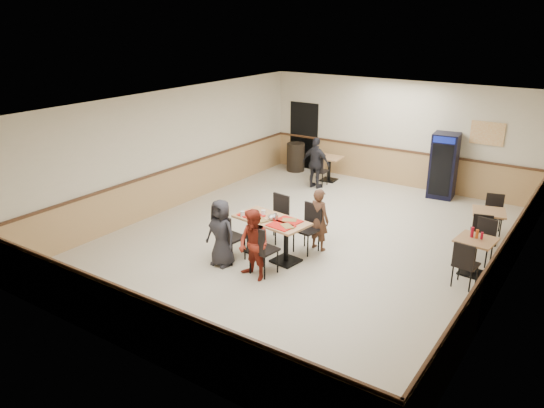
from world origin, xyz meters
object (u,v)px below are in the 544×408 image
Objects in this scene: diner_man_opposite at (319,219)px; trash_bin at (296,157)px; main_table at (272,232)px; side_table_far at (488,221)px; diner_woman_right at (254,245)px; side_table_near at (475,251)px; back_table at (329,165)px; pepsi_cooler at (444,166)px; lone_diner at (316,163)px; diner_woman_left at (221,233)px.

trash_bin is at bearing -44.25° from diner_man_opposite.
main_table is at bearing -62.88° from trash_bin.
diner_man_opposite is 1.63× the size of side_table_far.
diner_woman_right is at bearing 88.69° from diner_man_opposite.
trash_bin is (-6.53, 4.15, -0.04)m from side_table_near.
trash_bin is at bearing 165.86° from back_table.
trash_bin is (-1.39, 0.35, -0.04)m from back_table.
side_table_far is 1.13× the size of back_table.
diner_man_opposite is at bearing 91.56° from diner_woman_right.
pepsi_cooler is at bearing 114.55° from side_table_near.
lone_diner is 5.94m from side_table_near.
diner_woman_right reaches higher than main_table.
main_table is 0.93× the size of pepsi_cooler.
lone_diner is at bearing 116.09° from main_table.
side_table_far is at bearing 64.99° from diner_woman_right.
side_table_far is at bearing 168.61° from lone_diner.
diner_man_opposite reaches higher than side_table_near.
lone_diner is 2.01× the size of back_table.
diner_woman_left is 6.91m from trash_bin.
side_table_near is 1.72m from side_table_far.
side_table_far is (3.21, 4.20, -0.20)m from diner_woman_right.
back_table is at bearing -179.13° from pepsi_cooler.
diner_woman_right is 1.54× the size of trash_bin.
diner_man_opposite reaches higher than main_table.
lone_diner is 3.45m from pepsi_cooler.
pepsi_cooler reaches higher than lone_diner.
lone_diner reaches higher than back_table.
main_table is 1.19× the size of diner_woman_right.
diner_woman_left reaches higher than side_table_near.
back_table is 1.43m from trash_bin.
side_table_far is at bearing -22.70° from back_table.
lone_diner is at bearing 120.37° from diner_woman_right.
back_table is 3.27m from pepsi_cooler.
side_table_far is 3.06m from pepsi_cooler.
pepsi_cooler reaches higher than side_table_near.
back_table is (-1.51, 5.30, -0.06)m from main_table.
side_table_near is at bearing -71.53° from pepsi_cooler.
main_table is 1.06m from diner_man_opposite.
lone_diner reaches higher than main_table.
diner_man_opposite is at bearing -167.87° from side_table_near.
side_table_near is at bearing 32.05° from diner_woman_left.
main_table reaches higher than side_table_near.
diner_woman_right reaches higher than side_table_far.
diner_man_opposite is 4.93m from back_table.
trash_bin is at bearing -37.38° from lone_diner.
diner_woman_right reaches higher than diner_man_opposite.
back_table is at bearing -87.19° from lone_diner.
pepsi_cooler reaches higher than side_table_far.
main_table is 1.21× the size of diner_man_opposite.
side_table_far is at bearing 50.36° from main_table.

